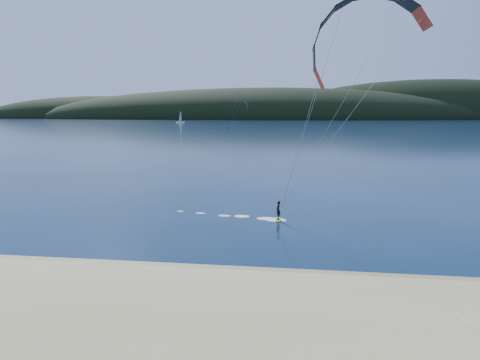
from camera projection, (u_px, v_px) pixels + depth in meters
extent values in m
plane|color=#071C33|center=(157.00, 306.00, 20.75)|extent=(1800.00, 1800.00, 0.00)
cube|color=olive|center=(181.00, 272.00, 25.15)|extent=(220.00, 2.50, 0.10)
ellipsoid|color=black|center=(261.00, 119.00, 731.68)|extent=(840.00, 280.00, 110.00)
ellipsoid|color=black|center=(433.00, 119.00, 732.09)|extent=(600.00, 240.00, 140.00)
ellipsoid|color=black|center=(103.00, 118.00, 831.65)|extent=(520.00, 220.00, 90.00)
cube|color=#A4CB17|center=(278.00, 220.00, 37.44)|extent=(0.59, 1.45, 0.08)
imported|color=black|center=(278.00, 210.00, 37.29)|extent=(0.48, 0.67, 1.75)
cylinder|color=gray|center=(321.00, 140.00, 33.05)|extent=(0.02, 0.02, 15.11)
cube|color=#A4CB17|center=(229.00, 131.00, 227.70)|extent=(1.21, 1.50, 0.08)
imported|color=black|center=(229.00, 129.00, 227.54)|extent=(1.07, 1.13, 1.83)
cylinder|color=gray|center=(235.00, 118.00, 224.02)|extent=(0.02, 0.02, 13.99)
cube|color=white|center=(180.00, 122.00, 428.34)|extent=(9.02, 4.20, 1.52)
cylinder|color=white|center=(180.00, 117.00, 427.37)|extent=(0.22, 0.22, 11.93)
cube|color=white|center=(181.00, 117.00, 428.85)|extent=(0.53, 2.79, 8.68)
cube|color=white|center=(180.00, 119.00, 426.02)|extent=(0.42, 2.15, 5.42)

